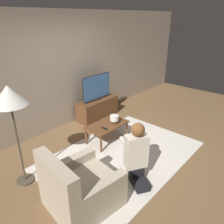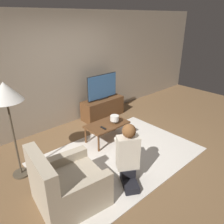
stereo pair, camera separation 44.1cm
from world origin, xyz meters
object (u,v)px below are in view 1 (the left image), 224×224
Objects in this scene: coffee_table at (107,126)px; armchair at (80,190)px; person_kneeling at (137,152)px; tv at (97,87)px; table_lamp at (114,119)px; floor_lamp at (9,99)px.

armchair is at bearing -149.01° from coffee_table.
tv is at bearing -89.96° from person_kneeling.
armchair reaches higher than table_lamp.
tv is 0.91× the size of armchair.
tv is 5.01× the size of table_lamp.
coffee_table is 0.55× the size of floor_lamp.
tv is 0.56× the size of floor_lamp.
table_lamp is at bearing -6.66° from floor_lamp.
table_lamp is (-0.57, -1.08, -0.32)m from tv.
tv is 0.89× the size of person_kneeling.
floor_lamp is (-2.50, -0.85, 0.59)m from tv.
table_lamp is at bearing -92.71° from person_kneeling.
floor_lamp is at bearing -161.18° from tv.
person_kneeling is at bearing -123.47° from table_lamp.
tv reaches higher than person_kneeling.
person_kneeling is at bearing -47.15° from floor_lamp.
table_lamp reaches higher than coffee_table.
coffee_table is 1.77m from armchair.
table_lamp is (0.14, -0.08, 0.15)m from coffee_table.
person_kneeling is at bearing -98.12° from armchair.
person_kneeling is 1.30m from table_lamp.
coffee_table is at bearing -85.55° from person_kneeling.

